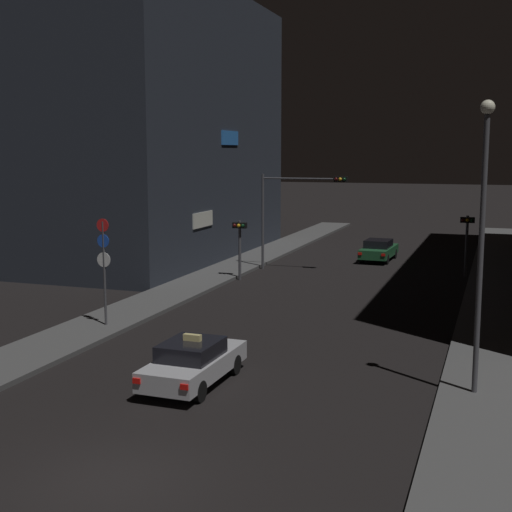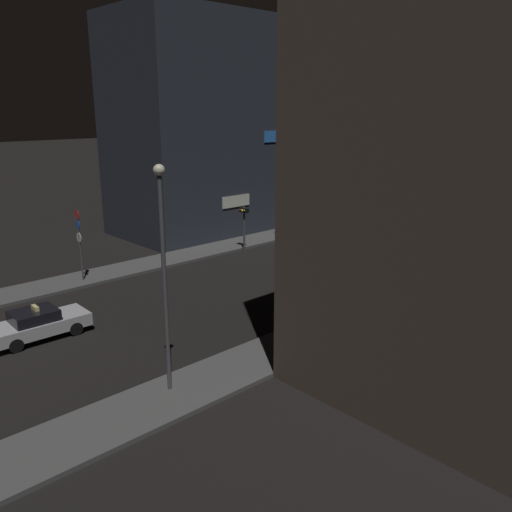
% 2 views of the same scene
% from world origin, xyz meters
% --- Properties ---
extents(sidewalk_left, '(2.86, 57.45, 0.18)m').
position_xyz_m(sidewalk_left, '(-7.66, 26.73, 0.09)').
color(sidewalk_left, '#4C4C4C').
rests_on(sidewalk_left, ground_plane).
extents(sidewalk_right, '(2.86, 57.45, 0.18)m').
position_xyz_m(sidewalk_right, '(7.66, 26.73, 0.09)').
color(sidewalk_right, '#4C4C4C').
rests_on(sidewalk_right, ground_plane).
extents(building_facade_left, '(9.45, 22.57, 17.50)m').
position_xyz_m(building_facade_left, '(-13.77, 30.18, 8.75)').
color(building_facade_left, '#282D38').
rests_on(building_facade_left, ground_plane).
extents(taxi, '(1.88, 4.48, 1.62)m').
position_xyz_m(taxi, '(-1.00, 6.46, 0.74)').
color(taxi, '#B7B7BC').
rests_on(taxi, ground_plane).
extents(far_car, '(1.99, 4.52, 1.42)m').
position_xyz_m(far_car, '(0.23, 33.41, 0.73)').
color(far_car, '#1E512D').
rests_on(far_car, ground_plane).
extents(traffic_light_overhead, '(5.29, 0.42, 5.83)m').
position_xyz_m(traffic_light_overhead, '(-4.01, 27.77, 4.22)').
color(traffic_light_overhead, '#47474C').
rests_on(traffic_light_overhead, ground_plane).
extents(traffic_light_left_kerb, '(0.80, 0.42, 3.35)m').
position_xyz_m(traffic_light_left_kerb, '(-5.98, 23.74, 2.43)').
color(traffic_light_left_kerb, '#47474C').
rests_on(traffic_light_left_kerb, ground_plane).
extents(traffic_light_right_kerb, '(0.80, 0.42, 3.55)m').
position_xyz_m(traffic_light_right_kerb, '(5.98, 28.99, 2.55)').
color(traffic_light_right_kerb, '#47474C').
rests_on(traffic_light_right_kerb, ground_plane).
extents(sign_pole_left, '(0.60, 0.10, 4.34)m').
position_xyz_m(sign_pole_left, '(-7.24, 11.61, 2.78)').
color(sign_pole_left, '#47474C').
rests_on(sign_pole_left, sidewalk_left).
extents(street_lamp_near_block, '(0.40, 0.40, 8.40)m').
position_xyz_m(street_lamp_near_block, '(7.25, 8.13, 5.19)').
color(street_lamp_near_block, '#47474C').
rests_on(street_lamp_near_block, sidewalk_right).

